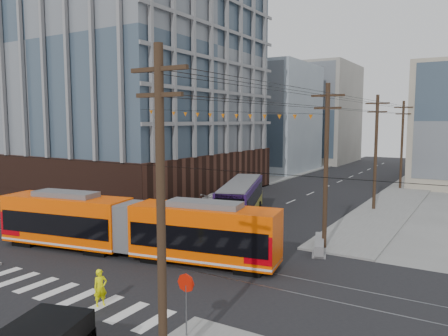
{
  "coord_description": "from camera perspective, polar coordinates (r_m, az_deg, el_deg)",
  "views": [
    {
      "loc": [
        17.39,
        -16.85,
        8.6
      ],
      "look_at": [
        1.07,
        10.36,
        5.13
      ],
      "focal_mm": 35.0,
      "sensor_mm": 36.0,
      "label": 1
    }
  ],
  "objects": [
    {
      "name": "utility_pole_near",
      "position": [
        14.37,
        -8.23,
        -6.3
      ],
      "size": [
        0.3,
        0.3,
        11.0
      ],
      "primitive_type": "cylinder",
      "color": "black",
      "rests_on": "ground"
    },
    {
      "name": "utility_pole_far",
      "position": [
        73.46,
        24.02,
        3.28
      ],
      "size": [
        0.3,
        0.3,
        11.0
      ],
      "primitive_type": "cylinder",
      "color": "black",
      "rests_on": "ground"
    },
    {
      "name": "bg_bldg_nw_far",
      "position": [
        94.24,
        11.59,
        6.97
      ],
      "size": [
        16.0,
        18.0,
        20.0
      ],
      "primitive_type": "cube",
      "color": "gray",
      "rests_on": "ground"
    },
    {
      "name": "office_building",
      "position": [
        56.32,
        -13.94,
        11.87
      ],
      "size": [
        30.0,
        25.0,
        28.6
      ],
      "primitive_type": "cube",
      "color": "#381E16",
      "rests_on": "ground"
    },
    {
      "name": "pedestrian",
      "position": [
        21.74,
        -15.85,
        -14.82
      ],
      "size": [
        0.63,
        0.75,
        1.75
      ],
      "primitive_type": "imported",
      "rotation": [
        0.0,
        0.0,
        1.19
      ],
      "color": "#FEFF06",
      "rests_on": "ground"
    },
    {
      "name": "parked_car_grey",
      "position": [
        47.66,
        1.77,
        -3.28
      ],
      "size": [
        4.36,
        5.71,
        1.44
      ],
      "primitive_type": "imported",
      "rotation": [
        0.0,
        0.0,
        2.71
      ],
      "color": "#4D4E55",
      "rests_on": "ground"
    },
    {
      "name": "parked_car_white",
      "position": [
        44.9,
        -0.41,
        -3.99
      ],
      "size": [
        2.92,
        4.65,
        1.26
      ],
      "primitive_type": "imported",
      "rotation": [
        0.0,
        0.0,
        2.85
      ],
      "color": "silver",
      "rests_on": "ground"
    },
    {
      "name": "city_bus",
      "position": [
        38.17,
        2.23,
        -4.2
      ],
      "size": [
        6.59,
        12.09,
        3.38
      ],
      "primitive_type": null,
      "rotation": [
        0.0,
        0.0,
        0.36
      ],
      "color": "#281347",
      "rests_on": "ground"
    },
    {
      "name": "parked_car_silver",
      "position": [
        39.28,
        -5.23,
        -5.28
      ],
      "size": [
        1.65,
        4.72,
        1.55
      ],
      "primitive_type": "imported",
      "rotation": [
        0.0,
        0.0,
        3.14
      ],
      "color": "#9E9E9E",
      "rests_on": "ground"
    },
    {
      "name": "jersey_barrier",
      "position": [
        30.09,
        12.35,
        -9.76
      ],
      "size": [
        1.98,
        3.89,
        0.76
      ],
      "primitive_type": "cube",
      "rotation": [
        0.0,
        0.0,
        0.31
      ],
      "color": "gray",
      "rests_on": "ground"
    },
    {
      "name": "streetcar",
      "position": [
        28.67,
        -12.02,
        -7.53
      ],
      "size": [
        19.31,
        6.09,
        3.69
      ],
      "primitive_type": null,
      "rotation": [
        0.0,
        0.0,
        0.18
      ],
      "color": "#FF4D00",
      "rests_on": "ground"
    },
    {
      "name": "bg_bldg_nw_near",
      "position": [
        76.96,
        4.45,
        6.52
      ],
      "size": [
        18.0,
        16.0,
        18.0
      ],
      "primitive_type": "cube",
      "color": "#8C99A5",
      "rests_on": "ground"
    },
    {
      "name": "ground",
      "position": [
        25.7,
        -14.48,
        -13.52
      ],
      "size": [
        160.0,
        160.0,
        0.0
      ],
      "primitive_type": "plane",
      "color": "slate"
    },
    {
      "name": "stop_sign",
      "position": [
        18.04,
        -4.96,
        -17.84
      ],
      "size": [
        0.79,
        0.79,
        2.5
      ],
      "primitive_type": null,
      "rotation": [
        0.0,
        0.0,
        0.05
      ],
      "color": "red",
      "rests_on": "ground"
    }
  ]
}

